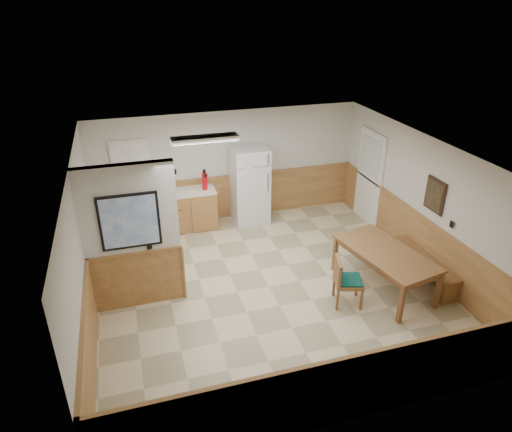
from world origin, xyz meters
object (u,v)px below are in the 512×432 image
object	(u,v)px
soap_bottle	(136,192)
fire_extinguisher	(205,181)
refrigerator	(250,186)
dining_chair	(344,278)
dining_table	(385,256)
dining_bench	(424,262)

from	to	relation	value
soap_bottle	fire_extinguisher	bearing A→B (deg)	-0.05
refrigerator	dining_chair	distance (m)	3.50
dining_chair	fire_extinguisher	distance (m)	3.87
dining_table	dining_bench	size ratio (longest dim) A/B	1.19
refrigerator	dining_chair	xyz separation A→B (m)	(0.64, -3.42, -0.38)
dining_table	fire_extinguisher	world-z (taller)	fire_extinguisher
refrigerator	fire_extinguisher	size ratio (longest dim) A/B	3.81
fire_extinguisher	soap_bottle	bearing A→B (deg)	-157.20
refrigerator	dining_bench	distance (m)	4.02
dining_table	dining_chair	xyz separation A→B (m)	(-0.88, -0.19, -0.16)
dining_table	dining_chair	bearing A→B (deg)	-178.72
fire_extinguisher	refrigerator	bearing A→B (deg)	21.64
dining_table	soap_bottle	size ratio (longest dim) A/B	8.86
refrigerator	dining_table	bearing A→B (deg)	-65.72
dining_bench	fire_extinguisher	distance (m)	4.74
fire_extinguisher	soap_bottle	size ratio (longest dim) A/B	2.03
soap_bottle	dining_bench	bearing A→B (deg)	-33.40
fire_extinguisher	soap_bottle	xyz separation A→B (m)	(-1.45, 0.00, -0.09)
dining_table	dining_chair	distance (m)	0.92
refrigerator	dining_bench	world-z (taller)	refrigerator
refrigerator	dining_table	size ratio (longest dim) A/B	0.88
refrigerator	soap_bottle	distance (m)	2.47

